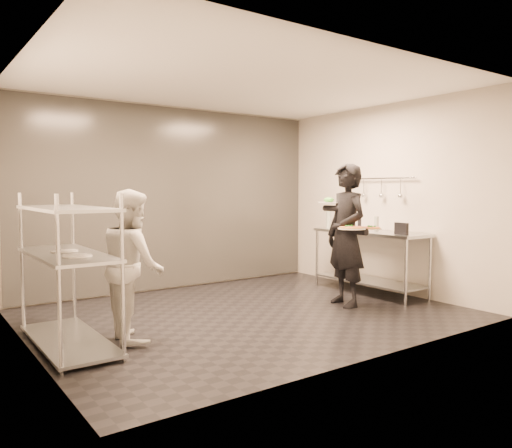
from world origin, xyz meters
TOP-DOWN VIEW (x-y plane):
  - room_shell at (0.00, 1.18)m, footprint 5.00×4.00m
  - pass_rack at (-2.15, -0.00)m, footprint 0.60×1.60m
  - prep_counter at (2.18, 0.00)m, footprint 0.60×1.80m
  - utensil_rail at (2.43, -0.00)m, footprint 0.07×1.20m
  - waiter at (1.31, -0.37)m, footprint 0.57×0.75m
  - chef at (-1.55, -0.16)m, footprint 0.69×0.82m
  - pizza_plate_near at (1.17, -0.60)m, footprint 0.35×0.35m
  - pizza_plate_far at (1.51, -0.59)m, footprint 0.32×0.32m
  - salad_plate at (1.24, -0.11)m, footprint 0.29×0.29m
  - pos_monitor at (2.06, -0.66)m, footprint 0.08×0.23m
  - bottle_green at (2.11, 0.80)m, footprint 0.08×0.08m
  - bottle_clear at (2.27, -0.05)m, footprint 0.06×0.06m
  - bottle_dark at (2.25, 0.27)m, footprint 0.06×0.06m

SIDE VIEW (x-z plane):
  - prep_counter at x=2.18m, z-range 0.17..1.09m
  - pass_rack at x=-2.15m, z-range 0.02..1.52m
  - chef at x=-1.55m, z-range 0.00..1.54m
  - waiter at x=1.31m, z-range 0.00..1.87m
  - pos_monitor at x=2.06m, z-range 0.92..1.08m
  - bottle_dark at x=2.25m, z-range 0.92..1.11m
  - bottle_clear at x=2.27m, z-range 0.92..1.14m
  - pizza_plate_far at x=1.51m, z-range 1.00..1.06m
  - pizza_plate_near at x=1.17m, z-range 1.02..1.08m
  - bottle_green at x=2.11m, z-range 0.92..1.20m
  - salad_plate at x=1.24m, z-range 1.34..1.41m
  - room_shell at x=0.00m, z-range 0.00..2.80m
  - utensil_rail at x=2.43m, z-range 1.39..1.70m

